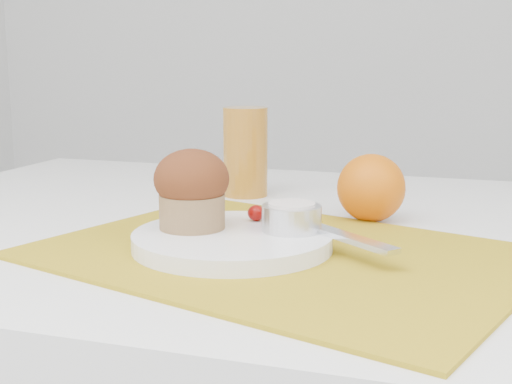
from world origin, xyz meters
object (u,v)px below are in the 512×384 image
(plate, at_px, (232,240))
(muffin, at_px, (192,189))
(orange, at_px, (371,188))
(juice_glass, at_px, (245,152))

(plate, relative_size, muffin, 2.36)
(plate, xyz_separation_m, orange, (0.12, 0.19, 0.03))
(plate, relative_size, orange, 2.49)
(plate, bearing_deg, muffin, 173.62)
(orange, distance_m, muffin, 0.25)
(plate, xyz_separation_m, juice_glass, (-0.09, 0.30, 0.05))
(muffin, bearing_deg, orange, 47.97)
(juice_glass, height_order, muffin, juice_glass)
(plate, height_order, muffin, muffin)
(plate, height_order, juice_glass, juice_glass)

